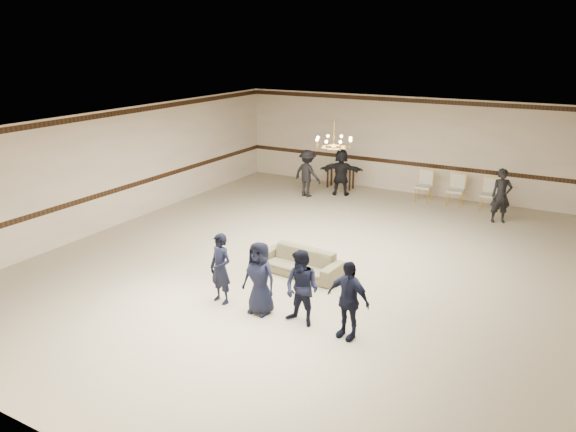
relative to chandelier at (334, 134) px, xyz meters
name	(u,v)px	position (x,y,z in m)	size (l,w,h in m)	color
room	(314,196)	(0.00, -1.00, -1.28)	(12.01, 14.01, 3.21)	tan
chair_rail	(407,163)	(0.00, 5.99, -1.88)	(12.00, 0.02, 0.14)	black
crown_molding	(412,100)	(0.00, 5.99, 0.21)	(12.00, 0.02, 0.14)	black
chandelier	(334,134)	(0.00, 0.00, 0.00)	(0.94, 0.94, 0.89)	gold
boy_a	(221,269)	(-0.66, -3.73, -2.16)	(0.52, 0.34, 1.43)	black
boy_b	(260,278)	(0.24, -3.73, -2.16)	(0.70, 0.45, 1.43)	black
boy_c	(302,288)	(1.14, -3.73, -2.16)	(0.69, 0.54, 1.43)	black
boy_d	(348,300)	(2.04, -3.73, -2.16)	(0.84, 0.35, 1.43)	black
settee	(300,262)	(0.05, -1.77, -2.60)	(1.91, 0.75, 0.56)	#756C4E
adult_left	(307,173)	(-2.69, 3.88, -2.10)	(1.01, 0.58, 1.56)	black
adult_mid	(341,172)	(-1.79, 4.58, -2.10)	(1.44, 0.46, 1.56)	black
adult_right	(501,196)	(3.31, 4.18, -2.10)	(0.57, 0.37, 1.56)	black
banquet_chair_left	(424,186)	(0.84, 5.17, -2.38)	(0.48, 0.48, 1.00)	beige
banquet_chair_mid	(456,190)	(1.84, 5.17, -2.38)	(0.48, 0.48, 1.00)	beige
banquet_chair_right	(489,195)	(2.84, 5.17, -2.38)	(0.48, 0.48, 1.00)	beige
console_table	(340,177)	(-2.16, 5.37, -2.48)	(0.94, 0.40, 0.79)	black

